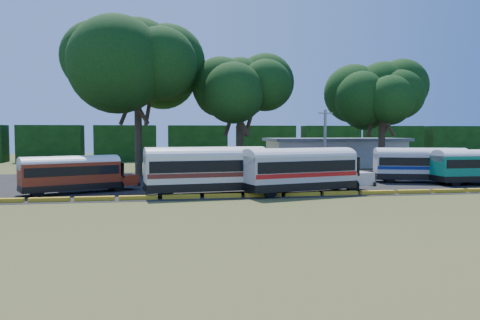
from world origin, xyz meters
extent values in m
plane|color=#3D4C19|center=(0.00, 0.00, 0.00)|extent=(160.00, 160.00, 0.00)
cube|color=black|center=(1.00, 12.00, 0.01)|extent=(64.00, 24.00, 0.02)
cube|color=gold|center=(-16.50, 1.00, 0.15)|extent=(2.70, 0.45, 0.30)
cube|color=gold|center=(-13.50, 1.00, 0.15)|extent=(2.70, 0.45, 0.30)
cube|color=gold|center=(-10.50, 1.00, 0.15)|extent=(2.70, 0.45, 0.30)
cube|color=gold|center=(-7.50, 1.00, 0.15)|extent=(2.70, 0.45, 0.30)
cube|color=gold|center=(-4.50, 1.00, 0.15)|extent=(2.70, 0.45, 0.30)
cube|color=gold|center=(-1.50, 1.00, 0.15)|extent=(2.70, 0.45, 0.30)
cube|color=gold|center=(1.50, 1.00, 0.15)|extent=(2.70, 0.45, 0.30)
cube|color=gold|center=(4.50, 1.00, 0.15)|extent=(2.70, 0.45, 0.30)
cube|color=gold|center=(7.50, 1.00, 0.15)|extent=(2.70, 0.45, 0.30)
cube|color=gold|center=(10.50, 1.00, 0.15)|extent=(2.70, 0.45, 0.30)
cube|color=gold|center=(13.50, 1.00, 0.15)|extent=(2.70, 0.45, 0.30)
cube|color=gold|center=(16.50, 1.00, 0.15)|extent=(2.70, 0.45, 0.30)
cube|color=beige|center=(18.00, 30.00, 1.80)|extent=(18.00, 8.00, 3.60)
cube|color=slate|center=(18.00, 30.00, 3.80)|extent=(19.00, 9.00, 0.40)
cube|color=black|center=(-24.00, 48.00, 3.00)|extent=(10.00, 4.00, 6.00)
cube|color=black|center=(-12.00, 48.00, 3.00)|extent=(10.00, 4.00, 6.00)
cube|color=black|center=(0.00, 48.00, 3.00)|extent=(10.00, 4.00, 6.00)
cube|color=black|center=(12.00, 48.00, 3.00)|extent=(10.00, 4.00, 6.00)
cube|color=black|center=(24.00, 48.00, 3.00)|extent=(10.00, 4.00, 6.00)
cube|color=black|center=(36.00, 48.00, 3.00)|extent=(10.00, 4.00, 6.00)
cube|color=black|center=(48.00, 48.00, 3.00)|extent=(10.00, 4.00, 6.00)
cylinder|color=black|center=(-9.35, 5.93, 0.45)|extent=(0.91, 0.60, 0.89)
cylinder|color=black|center=(-10.15, 7.66, 0.45)|extent=(0.91, 0.60, 0.89)
cylinder|color=black|center=(-14.86, 3.38, 0.45)|extent=(0.91, 0.60, 0.89)
cylinder|color=black|center=(-15.66, 5.11, 0.45)|extent=(0.91, 0.60, 0.89)
cube|color=black|center=(-12.91, 5.33, 0.58)|extent=(7.58, 5.10, 0.49)
cube|color=maroon|center=(-12.91, 5.33, 1.64)|extent=(7.58, 5.10, 1.63)
cube|color=black|center=(-12.91, 5.33, 1.83)|extent=(7.33, 5.03, 0.69)
ellipsoid|color=silver|center=(-12.91, 5.33, 2.45)|extent=(7.58, 5.10, 1.00)
cube|color=maroon|center=(-8.86, 7.21, 0.85)|extent=(2.28, 2.46, 0.85)
cube|color=black|center=(-9.37, 6.97, 1.72)|extent=(0.99, 1.92, 1.22)
cube|color=black|center=(-8.17, 7.53, 0.49)|extent=(1.07, 2.05, 0.27)
cube|color=black|center=(-16.19, 3.81, 0.49)|extent=(1.07, 2.05, 0.27)
cylinder|color=black|center=(1.86, 2.23, 0.55)|extent=(1.14, 0.45, 1.11)
cylinder|color=black|center=(1.56, 4.59, 0.55)|extent=(1.14, 0.45, 1.11)
cylinder|color=black|center=(-5.62, 1.28, 0.55)|extent=(1.14, 0.45, 1.11)
cylinder|color=black|center=(-5.92, 3.64, 0.55)|extent=(1.14, 0.45, 1.11)
cube|color=black|center=(-2.58, 2.87, 0.72)|extent=(9.37, 3.90, 0.61)
cube|color=white|center=(-2.58, 2.87, 2.04)|extent=(9.37, 3.90, 2.03)
cube|color=black|center=(-2.58, 2.87, 2.28)|extent=(9.02, 3.92, 0.85)
cube|color=maroon|center=(-2.58, 2.87, 1.63)|extent=(9.29, 3.93, 0.33)
ellipsoid|color=silver|center=(-2.58, 2.87, 3.05)|extent=(9.37, 3.90, 1.25)
cube|color=white|center=(2.92, 3.56, 1.05)|extent=(2.29, 2.67, 1.05)
cube|color=black|center=(2.23, 3.48, 2.14)|extent=(0.49, 2.55, 1.52)
cube|color=black|center=(3.86, 3.68, 0.61)|extent=(0.54, 2.72, 0.33)
cube|color=black|center=(-7.04, 2.30, 0.61)|extent=(0.54, 2.72, 0.33)
cylinder|color=black|center=(2.72, 7.04, 0.50)|extent=(1.03, 0.40, 1.01)
cylinder|color=black|center=(2.98, 9.17, 0.50)|extent=(1.03, 0.40, 1.01)
cylinder|color=black|center=(-4.07, 7.89, 0.50)|extent=(1.03, 0.40, 1.01)
cylinder|color=black|center=(-3.80, 10.02, 0.50)|extent=(1.03, 0.40, 1.01)
cube|color=black|center=(-1.04, 8.59, 0.65)|extent=(8.49, 3.52, 0.55)
cube|color=beige|center=(-1.04, 8.59, 1.84)|extent=(8.49, 3.52, 1.84)
cube|color=black|center=(-1.04, 8.59, 2.07)|extent=(8.17, 3.54, 0.77)
cube|color=#511419|center=(-1.04, 8.59, 1.48)|extent=(8.41, 3.55, 0.30)
ellipsoid|color=silver|center=(-1.04, 8.59, 2.76)|extent=(8.49, 3.52, 1.13)
cube|color=beige|center=(3.95, 7.97, 0.95)|extent=(2.07, 2.42, 0.95)
cube|color=black|center=(3.32, 8.04, 1.94)|extent=(0.44, 2.31, 1.38)
cube|color=black|center=(4.79, 7.86, 0.55)|extent=(0.49, 2.47, 0.30)
cube|color=black|center=(-5.08, 9.10, 0.55)|extent=(0.49, 2.47, 0.30)
cylinder|color=black|center=(8.98, 2.15, 0.54)|extent=(1.12, 0.56, 1.08)
cylinder|color=black|center=(8.40, 4.39, 0.54)|extent=(1.12, 0.56, 1.08)
cylinder|color=black|center=(1.89, 0.30, 0.54)|extent=(1.12, 0.56, 1.08)
cylinder|color=black|center=(1.30, 2.54, 0.54)|extent=(1.12, 0.56, 1.08)
cube|color=black|center=(4.62, 2.21, 0.70)|extent=(9.24, 4.84, 0.59)
cube|color=beige|center=(4.62, 2.21, 1.98)|extent=(9.24, 4.84, 1.97)
cube|color=black|center=(4.62, 2.21, 2.22)|extent=(8.92, 4.82, 0.83)
cube|color=red|center=(4.62, 2.21, 1.58)|extent=(9.17, 4.86, 0.32)
ellipsoid|color=silver|center=(4.62, 2.21, 2.97)|extent=(9.24, 4.84, 1.21)
cube|color=beige|center=(9.84, 3.57, 1.02)|extent=(2.48, 2.79, 1.02)
cube|color=black|center=(9.18, 3.40, 2.08)|extent=(0.78, 2.44, 1.48)
cube|color=black|center=(10.73, 3.80, 0.59)|extent=(0.86, 2.61, 0.32)
cube|color=black|center=(0.39, 1.10, 0.59)|extent=(0.86, 2.61, 0.32)
cylinder|color=black|center=(21.78, 6.37, 0.50)|extent=(1.04, 0.55, 1.00)
cylinder|color=black|center=(22.38, 8.43, 0.50)|extent=(1.04, 0.55, 1.00)
cylinder|color=black|center=(15.24, 8.28, 0.50)|extent=(1.04, 0.55, 1.00)
cylinder|color=black|center=(15.84, 10.34, 0.50)|extent=(1.04, 0.55, 1.00)
cube|color=black|center=(18.33, 8.49, 0.65)|extent=(8.59, 4.71, 0.55)
cube|color=silver|center=(18.33, 8.49, 1.84)|extent=(8.59, 4.71, 1.83)
cube|color=black|center=(18.33, 8.49, 2.06)|extent=(8.29, 4.68, 0.77)
cube|color=navy|center=(18.33, 8.49, 1.47)|extent=(8.52, 4.73, 0.30)
ellipsoid|color=silver|center=(18.33, 8.49, 2.76)|extent=(8.59, 4.71, 1.13)
cube|color=silver|center=(23.14, 7.09, 0.95)|extent=(2.35, 2.62, 0.95)
cube|color=black|center=(22.53, 7.27, 1.93)|extent=(0.79, 2.25, 1.38)
cube|color=black|center=(14.44, 9.63, 0.55)|extent=(0.86, 2.41, 0.30)
cylinder|color=black|center=(19.70, 4.87, 0.49)|extent=(0.97, 0.28, 0.97)
cylinder|color=black|center=(19.71, 6.95, 0.49)|extent=(0.97, 0.28, 0.97)
cube|color=black|center=(22.53, 5.89, 0.63)|extent=(7.99, 2.48, 0.54)
cube|color=#0F835E|center=(22.53, 5.89, 1.79)|extent=(7.99, 2.48, 1.78)
cube|color=black|center=(22.53, 5.89, 2.00)|extent=(7.68, 2.54, 0.75)
ellipsoid|color=silver|center=(22.53, 5.89, 2.68)|extent=(7.99, 2.48, 1.09)
cube|color=black|center=(18.59, 5.92, 0.54)|extent=(0.19, 2.39, 0.29)
cylinder|color=#3B301D|center=(-8.46, 19.94, 4.31)|extent=(0.80, 0.80, 8.63)
cylinder|color=#3B301D|center=(-7.24, 20.38, 8.01)|extent=(1.47, 3.04, 4.89)
cylinder|color=#3B301D|center=(-9.46, 20.77, 8.01)|extent=(2.32, 2.64, 4.89)
cylinder|color=#3B301D|center=(-8.69, 18.66, 8.01)|extent=(3.11, 0.97, 4.89)
ellipsoid|color=black|center=(-8.46, 19.94, 12.52)|extent=(12.81, 12.81, 9.39)
cylinder|color=#3B301D|center=(2.87, 20.00, 3.34)|extent=(0.80, 0.80, 6.69)
cylinder|color=#3B301D|center=(4.09, 20.45, 6.21)|extent=(1.26, 2.47, 3.84)
cylinder|color=#3B301D|center=(1.87, 20.84, 6.21)|extent=(1.93, 2.18, 3.84)
cylinder|color=#3B301D|center=(2.64, 18.72, 6.21)|extent=(2.51, 0.86, 3.84)
ellipsoid|color=black|center=(2.87, 20.00, 9.81)|extent=(9.40, 9.40, 6.89)
cylinder|color=#3B301D|center=(20.18, 20.17, 3.36)|extent=(0.80, 0.80, 6.73)
cylinder|color=#3B301D|center=(21.41, 20.62, 6.25)|extent=(1.26, 2.48, 3.86)
cylinder|color=#3B301D|center=(19.19, 21.01, 6.25)|extent=(1.93, 2.19, 3.86)
cylinder|color=#3B301D|center=(19.96, 18.89, 6.25)|extent=(2.52, 0.86, 3.86)
ellipsoid|color=black|center=(20.18, 20.17, 9.87)|extent=(9.19, 9.19, 6.74)
cylinder|color=gray|center=(10.97, 14.30, 3.57)|extent=(0.30, 0.30, 7.15)
cube|color=gray|center=(10.97, 14.30, 6.79)|extent=(1.60, 0.12, 0.12)
camera|label=1|loc=(-5.68, -32.58, 4.73)|focal=35.00mm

